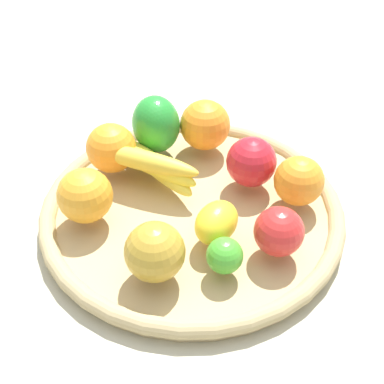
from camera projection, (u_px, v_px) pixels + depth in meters
name	position (u px, v px, depth m)	size (l,w,h in m)	color
ground_plane	(192.00, 218.00, 0.79)	(2.40, 2.40, 0.00)	#B8B399
basket	(192.00, 210.00, 0.78)	(0.45, 0.45, 0.03)	tan
apple_2	(155.00, 252.00, 0.64)	(0.08, 0.08, 0.08)	#B28B2C
lemon_0	(216.00, 222.00, 0.70)	(0.07, 0.05, 0.05)	yellow
apple_1	(251.00, 162.00, 0.78)	(0.08, 0.08, 0.08)	red
apple_0	(279.00, 231.00, 0.68)	(0.07, 0.07, 0.07)	red
banana_bunch	(149.00, 163.00, 0.79)	(0.18, 0.15, 0.06)	yellow
bell_pepper	(156.00, 124.00, 0.84)	(0.08, 0.08, 0.10)	green
orange_0	(85.00, 196.00, 0.72)	(0.08, 0.08, 0.08)	orange
lime_0	(225.00, 256.00, 0.66)	(0.05, 0.05, 0.05)	green
orange_2	(205.00, 125.00, 0.85)	(0.08, 0.08, 0.08)	orange
orange_1	(299.00, 181.00, 0.75)	(0.07, 0.07, 0.07)	orange
orange_3	(111.00, 148.00, 0.81)	(0.08, 0.08, 0.08)	orange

